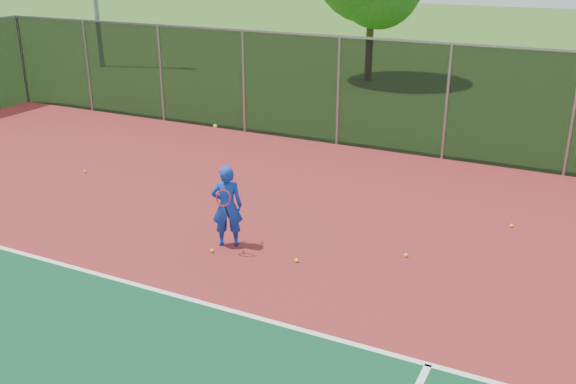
% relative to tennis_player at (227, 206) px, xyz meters
% --- Properties ---
extents(court_apron, '(30.00, 20.00, 0.02)m').
position_rel_tennis_player_xyz_m(court_apron, '(2.35, -3.01, -0.80)').
color(court_apron, maroon).
rests_on(court_apron, ground).
extents(fence_back, '(30.00, 0.06, 3.03)m').
position_rel_tennis_player_xyz_m(fence_back, '(2.35, 6.99, 0.76)').
color(fence_back, black).
rests_on(fence_back, court_apron).
extents(tennis_player, '(0.68, 0.71, 2.28)m').
position_rel_tennis_player_xyz_m(tennis_player, '(0.00, 0.00, 0.00)').
color(tennis_player, '#1236B1').
rests_on(tennis_player, court_apron).
extents(practice_ball_1, '(0.07, 0.07, 0.07)m').
position_rel_tennis_player_xyz_m(practice_ball_1, '(3.15, 0.98, -0.75)').
color(practice_ball_1, yellow).
rests_on(practice_ball_1, court_apron).
extents(practice_ball_2, '(0.07, 0.07, 0.07)m').
position_rel_tennis_player_xyz_m(practice_ball_2, '(4.67, 3.19, -0.75)').
color(practice_ball_2, yellow).
rests_on(practice_ball_2, court_apron).
extents(practice_ball_3, '(0.07, 0.07, 0.07)m').
position_rel_tennis_player_xyz_m(practice_ball_3, '(1.47, -0.08, -0.75)').
color(practice_ball_3, yellow).
rests_on(practice_ball_3, court_apron).
extents(practice_ball_4, '(0.07, 0.07, 0.07)m').
position_rel_tennis_player_xyz_m(practice_ball_4, '(-5.33, 1.94, -0.75)').
color(practice_ball_4, yellow).
rests_on(practice_ball_4, court_apron).
extents(practice_ball_5, '(0.07, 0.07, 0.07)m').
position_rel_tennis_player_xyz_m(practice_ball_5, '(-0.10, -0.41, -0.75)').
color(practice_ball_5, yellow).
rests_on(practice_ball_5, court_apron).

